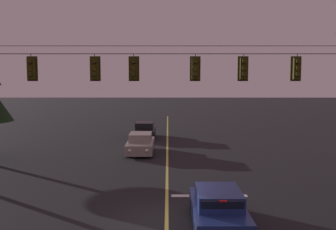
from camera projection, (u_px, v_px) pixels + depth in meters
The scene contains 13 objects.
ground_plane at pixel (168, 222), 14.62m from camera, with size 180.00×180.00×0.00m, color black.
lane_centre_stripe at pixel (168, 164), 24.45m from camera, with size 0.14×60.00×0.01m, color #D1C64C.
stop_bar_paint at pixel (210, 196), 17.87m from camera, with size 3.40×0.36×0.01m, color silver.
signal_span_assembly at pixel (168, 105), 18.09m from camera, with size 18.69×0.32×7.73m.
traffic_light_leftmost at pixel (32, 69), 17.94m from camera, with size 0.48×0.41×1.22m.
traffic_light_left_inner at pixel (96, 69), 17.93m from camera, with size 0.48×0.41×1.22m.
traffic_light_centre at pixel (135, 69), 17.92m from camera, with size 0.48×0.41×1.22m.
traffic_light_right_inner at pixel (196, 69), 17.92m from camera, with size 0.48×0.41×1.22m.
traffic_light_rightmost at pixel (245, 69), 17.91m from camera, with size 0.48×0.41×1.22m.
traffic_light_far_right at pixel (298, 69), 17.90m from camera, with size 0.48×0.41×1.22m.
car_waiting_near_lane at pixel (219, 209), 14.05m from camera, with size 1.80×4.33×1.39m.
car_oncoming_lead at pixel (142, 144), 27.91m from camera, with size 1.80×4.42×1.39m.
car_oncoming_trailing at pixel (146, 131), 34.76m from camera, with size 1.80×4.42×1.39m.
Camera 1 is at (0.05, -14.19, 5.28)m, focal length 42.78 mm.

